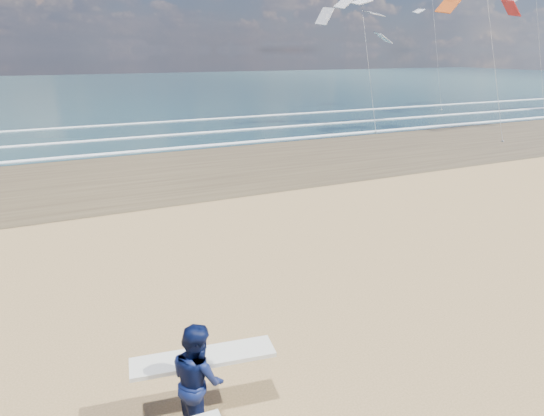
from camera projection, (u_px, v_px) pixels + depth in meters
wet_sand_strip at (428, 143)px, 30.33m from camera, size 220.00×12.00×0.01m
ocean at (187, 87)px, 76.67m from camera, size 220.00×100.00×0.02m
foam_breakers at (339, 121)px, 38.98m from camera, size 220.00×11.70×0.05m
surfer_far at (198, 378)px, 7.12m from camera, size 2.25×1.28×1.83m
kite_0 at (491, 32)px, 30.96m from camera, size 6.69×4.84×11.42m
kite_1 at (366, 46)px, 34.59m from camera, size 6.42×4.81×10.10m
kite_2 at (538, 28)px, 40.89m from camera, size 6.07×4.77×13.15m
kite_5 at (436, 43)px, 47.02m from camera, size 4.65×4.61×12.00m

